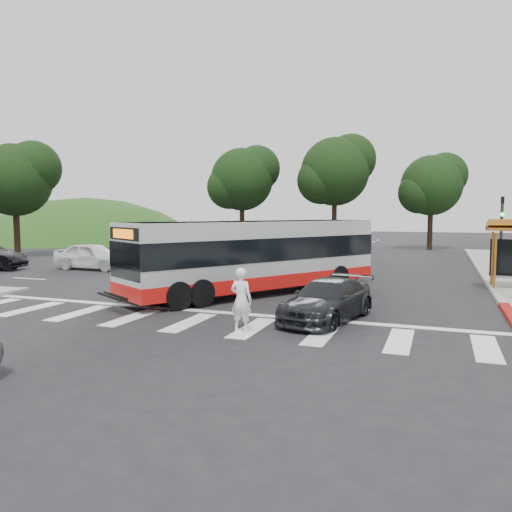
% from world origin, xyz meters
% --- Properties ---
extents(ground, '(140.00, 140.00, 0.00)m').
position_xyz_m(ground, '(0.00, 0.00, 0.00)').
color(ground, black).
rests_on(ground, ground).
extents(curb_east, '(0.30, 40.00, 0.15)m').
position_xyz_m(curb_east, '(9.00, 8.00, 0.07)').
color(curb_east, '#9E9991').
rests_on(curb_east, ground).
extents(hillside_nw, '(44.00, 44.00, 10.00)m').
position_xyz_m(hillside_nw, '(-32.00, 30.00, 0.00)').
color(hillside_nw, '#234716').
rests_on(hillside_nw, ground).
extents(crosswalk_ladder, '(18.00, 2.60, 0.01)m').
position_xyz_m(crosswalk_ladder, '(0.00, -5.00, 0.01)').
color(crosswalk_ladder, silver).
rests_on(crosswalk_ladder, ground).
extents(traffic_signal_ne_short, '(0.18, 0.37, 4.00)m').
position_xyz_m(traffic_signal_ne_short, '(9.60, 8.49, 2.48)').
color(traffic_signal_ne_short, black).
rests_on(traffic_signal_ne_short, ground).
extents(tree_north_a, '(6.60, 6.15, 10.17)m').
position_xyz_m(tree_north_a, '(-1.92, 26.07, 6.92)').
color(tree_north_a, black).
rests_on(tree_north_a, ground).
extents(tree_north_b, '(5.72, 5.33, 8.43)m').
position_xyz_m(tree_north_b, '(6.07, 28.06, 5.66)').
color(tree_north_b, black).
rests_on(tree_north_b, ground).
extents(tree_north_c, '(6.16, 5.74, 9.30)m').
position_xyz_m(tree_north_c, '(-9.92, 24.06, 6.29)').
color(tree_north_c, black).
rests_on(tree_north_c, ground).
extents(tree_west_a, '(5.72, 5.33, 8.43)m').
position_xyz_m(tree_west_a, '(-21.93, 10.06, 5.66)').
color(tree_west_a, black).
rests_on(tree_west_a, ground).
extents(transit_bus, '(7.89, 10.87, 2.90)m').
position_xyz_m(transit_bus, '(0.01, 0.79, 1.45)').
color(transit_bus, '#B9BCBF').
rests_on(transit_bus, ground).
extents(pedestrian, '(0.68, 0.49, 1.75)m').
position_xyz_m(pedestrian, '(1.86, -5.47, 0.88)').
color(pedestrian, white).
rests_on(pedestrian, ground).
extents(dark_sedan, '(2.56, 4.50, 1.23)m').
position_xyz_m(dark_sedan, '(3.75, -3.22, 0.61)').
color(dark_sedan, black).
rests_on(dark_sedan, ground).
extents(west_car_white, '(4.51, 1.84, 1.53)m').
position_xyz_m(west_car_white, '(-11.71, 5.41, 0.77)').
color(west_car_white, silver).
rests_on(west_car_white, ground).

